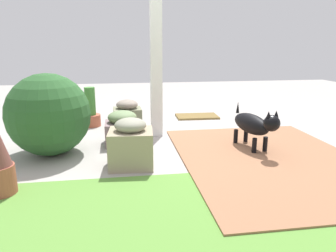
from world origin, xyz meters
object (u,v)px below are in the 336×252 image
(stone_planter_nearest, at_px, (127,116))
(stone_planter_near, at_px, (123,128))
(dog, at_px, (254,124))
(porch_pillar, at_px, (156,54))
(stone_planter_mid, at_px, (131,144))
(terracotta_pot_broad, at_px, (48,117))
(terracotta_pot_tall, at_px, (91,112))
(doormat, at_px, (197,116))
(round_shrub, at_px, (49,115))

(stone_planter_nearest, bearing_deg, stone_planter_near, 83.27)
(stone_planter_nearest, relative_size, dog, 0.57)
(porch_pillar, xyz_separation_m, stone_planter_mid, (0.37, 1.03, -0.81))
(terracotta_pot_broad, relative_size, dog, 0.51)
(porch_pillar, relative_size, terracotta_pot_tall, 3.67)
(stone_planter_near, bearing_deg, doormat, -134.53)
(stone_planter_nearest, height_order, terracotta_pot_tall, terracotta_pot_tall)
(porch_pillar, xyz_separation_m, dog, (-1.00, 0.75, -0.74))
(round_shrub, xyz_separation_m, terracotta_pot_broad, (0.20, -0.83, -0.21))
(dog, bearing_deg, terracotta_pot_broad, -23.06)
(porch_pillar, bearing_deg, doormat, -129.84)
(stone_planter_nearest, height_order, doormat, stone_planter_nearest)
(terracotta_pot_broad, bearing_deg, round_shrub, 103.65)
(terracotta_pot_broad, bearing_deg, stone_planter_near, 148.95)
(porch_pillar, xyz_separation_m, stone_planter_near, (0.44, 0.31, -0.84))
(stone_planter_near, height_order, dog, dog)
(stone_planter_mid, xyz_separation_m, dog, (-1.36, -0.28, 0.07))
(stone_planter_mid, height_order, doormat, stone_planter_mid)
(stone_planter_nearest, distance_m, terracotta_pot_tall, 0.60)
(round_shrub, distance_m, dog, 2.21)
(stone_planter_nearest, relative_size, round_shrub, 0.49)
(stone_planter_mid, relative_size, dog, 0.65)
(stone_planter_near, bearing_deg, stone_planter_nearest, -96.73)
(round_shrub, distance_m, terracotta_pot_tall, 1.22)
(stone_planter_nearest, relative_size, terracotta_pot_tall, 0.75)
(terracotta_pot_tall, xyz_separation_m, terracotta_pot_broad, (0.52, 0.33, 0.02))
(porch_pillar, distance_m, stone_planter_mid, 1.36)
(stone_planter_mid, distance_m, round_shrub, 0.99)
(porch_pillar, height_order, stone_planter_mid, porch_pillar)
(porch_pillar, xyz_separation_m, terracotta_pot_tall, (0.88, -0.61, -0.83))
(porch_pillar, height_order, stone_planter_nearest, porch_pillar)
(porch_pillar, xyz_separation_m, terracotta_pot_broad, (1.41, -0.27, -0.81))
(doormat, bearing_deg, porch_pillar, 50.16)
(terracotta_pot_tall, distance_m, doormat, 1.69)
(round_shrub, bearing_deg, stone_planter_near, -162.19)
(stone_planter_nearest, xyz_separation_m, stone_planter_mid, (-0.00, 1.33, 0.02))
(dog, xyz_separation_m, doormat, (0.23, -1.67, -0.28))
(porch_pillar, relative_size, round_shrub, 2.38)
(terracotta_pot_broad, relative_size, doormat, 0.57)
(porch_pillar, relative_size, stone_planter_nearest, 4.88)
(stone_planter_nearest, bearing_deg, terracotta_pot_tall, -30.27)
(stone_planter_mid, bearing_deg, stone_planter_nearest, -90.00)
(porch_pillar, xyz_separation_m, round_shrub, (1.21, 0.55, -0.60))
(dog, relative_size, doormat, 1.11)
(stone_planter_near, height_order, round_shrub, round_shrub)
(stone_planter_mid, bearing_deg, round_shrub, -29.66)
(porch_pillar, relative_size, terracotta_pot_broad, 5.43)
(stone_planter_near, height_order, doormat, stone_planter_near)
(porch_pillar, bearing_deg, terracotta_pot_tall, -34.43)
(stone_planter_near, distance_m, stone_planter_mid, 0.73)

